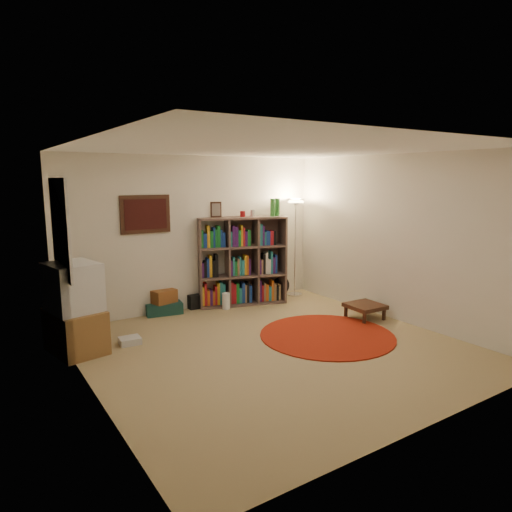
{
  "coord_description": "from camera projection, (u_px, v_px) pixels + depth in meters",
  "views": [
    {
      "loc": [
        -3.23,
        -4.51,
        2.15
      ],
      "look_at": [
        0.1,
        0.6,
        1.1
      ],
      "focal_mm": 32.0,
      "sensor_mm": 36.0,
      "label": 1
    }
  ],
  "objects": [
    {
      "name": "suitcase",
      "position": [
        163.0,
        308.0,
        7.3
      ],
      "size": [
        0.62,
        0.45,
        0.18
      ],
      "rotation": [
        0.0,
        0.0,
        -0.17
      ],
      "color": "#143731",
      "rests_on": "ground"
    },
    {
      "name": "floor_lamp",
      "position": [
        296.0,
        215.0,
        8.2
      ],
      "size": [
        0.39,
        0.39,
        1.78
      ],
      "rotation": [
        0.0,
        0.0,
        -0.14
      ],
      "color": "white",
      "rests_on": "ground"
    },
    {
      "name": "room",
      "position": [
        270.0,
        251.0,
        5.63
      ],
      "size": [
        4.54,
        4.54,
        2.54
      ],
      "color": "#968058",
      "rests_on": "ground"
    },
    {
      "name": "duffel_bag",
      "position": [
        196.0,
        300.0,
        7.66
      ],
      "size": [
        0.35,
        0.29,
        0.23
      ],
      "rotation": [
        0.0,
        0.0,
        0.03
      ],
      "color": "black",
      "rests_on": "ground"
    },
    {
      "name": "bookshelf",
      "position": [
        240.0,
        262.0,
        7.77
      ],
      "size": [
        1.56,
        0.85,
        1.8
      ],
      "rotation": [
        0.0,
        0.0,
        -0.29
      ],
      "color": "brown",
      "rests_on": "ground"
    },
    {
      "name": "red_rug",
      "position": [
        327.0,
        335.0,
        6.28
      ],
      "size": [
        1.85,
        1.85,
        0.02
      ],
      "color": "maroon",
      "rests_on": "ground"
    },
    {
      "name": "tv_stand",
      "position": [
        75.0,
        310.0,
        5.63
      ],
      "size": [
        0.68,
        0.86,
        1.13
      ],
      "rotation": [
        0.0,
        0.0,
        0.19
      ],
      "color": "brown",
      "rests_on": "ground"
    },
    {
      "name": "side_table",
      "position": [
        365.0,
        306.0,
        7.01
      ],
      "size": [
        0.53,
        0.53,
        0.23
      ],
      "rotation": [
        0.0,
        0.0,
        -0.04
      ],
      "color": "black",
      "rests_on": "ground"
    },
    {
      "name": "paper_towel",
      "position": [
        226.0,
        301.0,
        7.54
      ],
      "size": [
        0.16,
        0.16,
        0.27
      ],
      "rotation": [
        0.0,
        0.0,
        -0.32
      ],
      "color": "white",
      "rests_on": "ground"
    },
    {
      "name": "floor_fan",
      "position": [
        281.0,
        287.0,
        8.26
      ],
      "size": [
        0.34,
        0.19,
        0.38
      ],
      "rotation": [
        0.0,
        0.0,
        -0.06
      ],
      "color": "black",
      "rests_on": "ground"
    },
    {
      "name": "wicker_basket",
      "position": [
        164.0,
        296.0,
        7.26
      ],
      "size": [
        0.41,
        0.34,
        0.21
      ],
      "rotation": [
        0.0,
        0.0,
        0.22
      ],
      "color": "brown",
      "rests_on": "suitcase"
    },
    {
      "name": "dvd_box",
      "position": [
        130.0,
        341.0,
        5.97
      ],
      "size": [
        0.28,
        0.24,
        0.09
      ],
      "rotation": [
        0.0,
        0.0,
        -0.07
      ],
      "color": "silver",
      "rests_on": "ground"
    }
  ]
}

